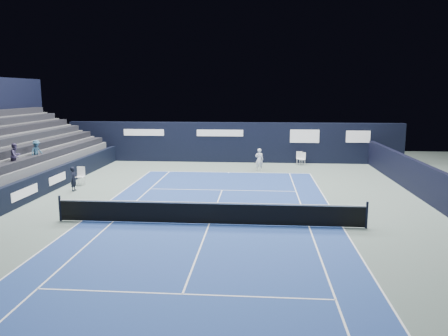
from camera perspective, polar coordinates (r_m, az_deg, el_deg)
The scene contains 12 objects.
ground at distance 20.24m, azimuth -1.31°, elevation -5.69°, with size 48.00×48.00×0.00m, color #56665D.
court_surface at distance 18.34m, azimuth -1.95°, elevation -7.35°, with size 10.97×23.77×0.01m, color navy.
enclosure_wall_right at distance 25.29m, azimuth 24.11°, elevation -1.31°, with size 0.30×22.00×1.80m, color black.
folding_chair_back_a at distance 33.27m, azimuth 10.22°, elevation 1.30°, with size 0.52×0.51×0.96m.
folding_chair_back_b at distance 33.48m, azimuth 9.82°, elevation 1.41°, with size 0.47×0.45×1.00m.
line_judge_chair at distance 27.16m, azimuth -18.25°, elevation -0.82°, with size 0.49×0.47×1.08m.
line_judge at distance 25.62m, azimuth -19.04°, elevation -1.35°, with size 0.49×0.32×1.35m, color black.
court_markings at distance 18.33m, azimuth -1.95°, elevation -7.34°, with size 11.03×23.83×0.00m.
tennis_net at distance 18.19m, azimuth -1.96°, elevation -5.83°, with size 12.90×0.10×1.10m.
back_sponsor_wall at distance 34.17m, azimuth 1.19°, elevation 3.38°, with size 26.00×0.63×3.10m.
side_barrier_left at distance 26.50m, azimuth -21.27°, elevation -1.30°, with size 0.33×22.00×1.20m.
tennis_player at distance 30.51m, azimuth 4.62°, elevation 1.11°, with size 0.62×0.84×1.57m.
Camera 1 is at (2.02, -17.39, 5.45)m, focal length 35.00 mm.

